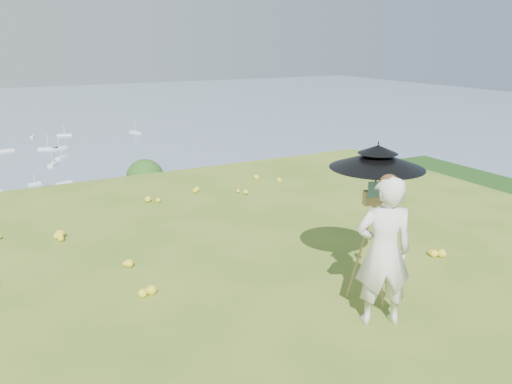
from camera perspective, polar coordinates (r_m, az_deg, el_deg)
ground at (r=7.20m, az=1.95°, el=-10.74°), size 14.00×14.00×0.00m
shoreline_tier at (r=89.68m, az=-23.25°, el=-10.61°), size 170.00×28.00×8.00m
bay_water at (r=248.37m, az=-26.95°, el=6.43°), size 700.00×700.00×0.00m
slope_trees at (r=44.60m, az=-21.43°, el=-8.64°), size 110.00×50.00×6.00m
harbor_town at (r=87.02m, az=-23.74°, el=-6.80°), size 110.00×22.00×5.00m
wildflowers at (r=7.37m, az=0.98°, el=-9.53°), size 10.00×10.50×0.12m
painter at (r=6.15m, az=14.37°, el=-6.64°), size 0.81×0.69×1.88m
field_easel at (r=6.74m, az=13.16°, el=-5.46°), size 0.79×0.79×1.65m
sun_umbrella at (r=6.48m, az=13.60°, el=2.23°), size 1.47×1.47×0.78m
painter_cap at (r=5.86m, az=15.00°, el=1.33°), size 0.30×0.32×0.10m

